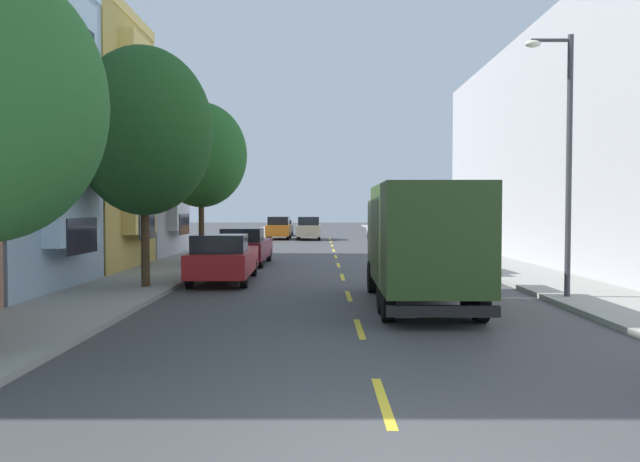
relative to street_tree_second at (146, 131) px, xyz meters
The scene contains 16 objects.
ground_plane 18.69m from the street_tree_second, 69.16° to the left, with size 160.00×160.00×0.00m, color #424244.
sidewalk_left 15.64m from the street_tree_second, 92.70° to the left, with size 3.20×120.00×0.14m, color #99968E.
sidewalk_right 20.65m from the street_tree_second, 47.66° to the left, with size 3.20×120.00×0.14m, color #99968E.
lane_centerline_dashes 13.94m from the street_tree_second, 60.51° to the left, with size 0.14×47.20×0.01m.
townhouse_fourth_dove_grey 15.58m from the street_tree_second, 120.95° to the left, with size 12.24×6.81×10.32m.
street_tree_second is the anchor object (origin of this frame).
street_tree_third 9.19m from the street_tree_second, 90.00° to the left, with size 4.27×4.27×7.41m.
street_lamp 12.58m from the street_tree_second, 10.25° to the right, with size 1.35×0.28×7.28m.
delivery_box_truck 9.36m from the street_tree_second, 21.23° to the right, with size 2.50×7.16×3.21m.
parked_sedan_sky 12.55m from the street_tree_second, 24.63° to the left, with size 1.92×4.55×1.43m.
parked_suv_orange 33.29m from the street_tree_second, 86.51° to the left, with size 1.95×4.80×1.93m.
parked_pickup_red 5.22m from the street_tree_second, 46.16° to the left, with size 2.11×5.34×1.73m.
parked_hatchback_charcoal 40.31m from the street_tree_second, 87.16° to the left, with size 1.78×4.02×1.50m.
parked_pickup_burgundy 10.15m from the street_tree_second, 76.99° to the left, with size 2.09×5.33×1.73m.
parked_pickup_white 35.33m from the street_tree_second, 72.10° to the left, with size 2.04×5.32×1.73m.
moving_champagne_sedan 32.76m from the street_tree_second, 81.87° to the left, with size 1.95×4.80×1.93m.
Camera 1 is at (-0.85, -6.15, 2.60)m, focal length 34.32 mm.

